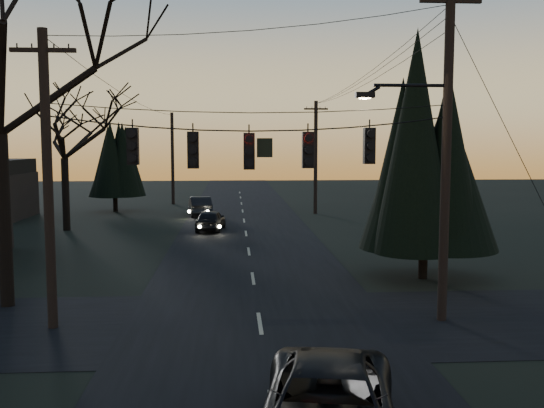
{
  "coord_description": "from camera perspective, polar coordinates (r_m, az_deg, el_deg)",
  "views": [
    {
      "loc": [
        -0.78,
        -7.47,
        5.32
      ],
      "look_at": [
        0.29,
        8.84,
        3.69
      ],
      "focal_mm": 40.0,
      "sensor_mm": 36.0,
      "label": 1
    }
  ],
  "objects": [
    {
      "name": "main_road",
      "position": [
        27.99,
        -2.09,
        -5.23
      ],
      "size": [
        8.0,
        120.0,
        0.02
      ],
      "primitive_type": "cube",
      "color": "black",
      "rests_on": "ground"
    },
    {
      "name": "cross_road",
      "position": [
        18.28,
        -1.15,
        -11.19
      ],
      "size": [
        60.0,
        7.0,
        0.02
      ],
      "primitive_type": "cube",
      "color": "black",
      "rests_on": "ground"
    },
    {
      "name": "utility_pole_right",
      "position": [
        19.32,
        15.66,
        -10.5
      ],
      "size": [
        5.0,
        0.3,
        10.0
      ],
      "primitive_type": null,
      "color": "black",
      "rests_on": "ground"
    },
    {
      "name": "utility_pole_left",
      "position": [
        19.0,
        -19.9,
        -10.91
      ],
      "size": [
        1.8,
        0.3,
        8.5
      ],
      "primitive_type": null,
      "color": "black",
      "rests_on": "ground"
    },
    {
      "name": "utility_pole_far_r",
      "position": [
        46.21,
        4.09,
        -0.91
      ],
      "size": [
        1.8,
        0.3,
        8.5
      ],
      "primitive_type": null,
      "color": "black",
      "rests_on": "ground"
    },
    {
      "name": "utility_pole_far_l",
      "position": [
        53.99,
        -9.28,
        -0.01
      ],
      "size": [
        0.3,
        0.3,
        8.0
      ],
      "primitive_type": null,
      "color": "black",
      "rests_on": "ground"
    },
    {
      "name": "span_signal_assembly",
      "position": [
        17.48,
        -1.98,
        5.26
      ],
      "size": [
        11.5,
        0.44,
        1.66
      ],
      "color": "black",
      "rests_on": "ground"
    },
    {
      "name": "evergreen_right",
      "position": [
        24.3,
        14.27,
        4.81
      ],
      "size": [
        4.32,
        4.32,
        8.84
      ],
      "color": "black",
      "rests_on": "ground"
    },
    {
      "name": "bare_tree_dist",
      "position": [
        39.02,
        -19.03,
        6.69
      ],
      "size": [
        7.51,
        7.51,
        8.87
      ],
      "color": "black",
      "rests_on": "ground"
    },
    {
      "name": "evergreen_dist",
      "position": [
        48.77,
        -14.62,
        3.82
      ],
      "size": [
        3.29,
        3.29,
        6.55
      ],
      "color": "black",
      "rests_on": "ground"
    },
    {
      "name": "sedan_oncoming_a",
      "position": [
        37.2,
        -5.8,
        -1.54
      ],
      "size": [
        1.95,
        3.92,
        1.28
      ],
      "primitive_type": "imported",
      "rotation": [
        0.0,
        0.0,
        3.02
      ],
      "color": "black",
      "rests_on": "ground"
    },
    {
      "name": "sedan_oncoming_b",
      "position": [
        45.06,
        -6.8,
        -0.21
      ],
      "size": [
        2.05,
        4.42,
        1.4
      ],
      "primitive_type": "imported",
      "rotation": [
        0.0,
        0.0,
        3.28
      ],
      "color": "black",
      "rests_on": "ground"
    }
  ]
}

